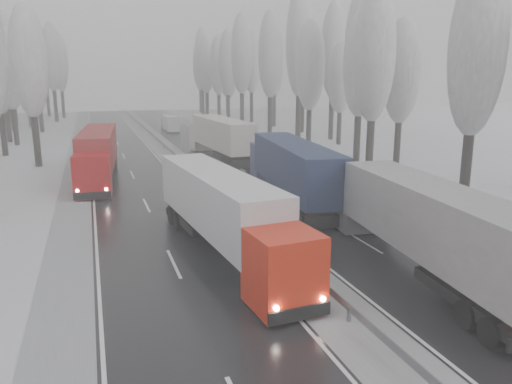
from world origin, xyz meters
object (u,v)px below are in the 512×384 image
box_truck_distant (170,123)px  truck_red_red (98,152)px  truck_grey_tarp (420,220)px  truck_blue_box (290,167)px  truck_red_white (224,210)px  truck_cream_box (219,135)px

box_truck_distant → truck_red_red: truck_red_red is taller
truck_grey_tarp → truck_blue_box: size_ratio=0.97×
truck_blue_box → truck_red_white: bearing=-121.8°
truck_blue_box → truck_red_red: bearing=142.4°
box_truck_distant → truck_red_white: truck_red_white is taller
truck_grey_tarp → truck_blue_box: truck_blue_box is taller
truck_blue_box → truck_grey_tarp: bearing=-80.9°
truck_blue_box → box_truck_distant: size_ratio=2.54×
truck_grey_tarp → truck_cream_box: size_ratio=0.96×
truck_red_white → truck_red_red: 22.70m
truck_blue_box → truck_cream_box: 21.07m
truck_grey_tarp → truck_blue_box: 14.26m
truck_grey_tarp → truck_red_white: (-8.03, 4.91, -0.09)m
truck_grey_tarp → truck_cream_box: 35.32m
truck_blue_box → box_truck_distant: (-0.57, 52.16, -1.30)m
truck_blue_box → truck_cream_box: (0.02, 21.07, 0.03)m
truck_cream_box → box_truck_distant: size_ratio=2.56×
truck_grey_tarp → truck_red_red: 30.17m
box_truck_distant → truck_cream_box: bearing=-89.5°
truck_cream_box → truck_red_red: 15.52m
truck_grey_tarp → box_truck_distant: 66.42m
truck_grey_tarp → truck_red_red: bearing=122.8°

